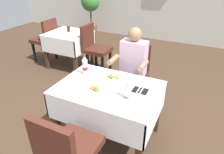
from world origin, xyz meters
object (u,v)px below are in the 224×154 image
Objects in this scene: cola_bottle_primary at (85,66)px; background_chair_right at (95,46)px; plate_near_camera at (96,90)px; background_dining_table at (69,42)px; main_dining_table at (108,99)px; plate_far_diner at (113,77)px; chair_near_camera_side at (67,149)px; background_table_tumbler at (68,29)px; beer_glass_left at (128,90)px; napkin_cutlery_set at (140,90)px; potted_plant_corner at (91,8)px; chair_far_diner_seat at (132,73)px; seated_diner_far at (132,66)px; background_chair_left at (46,38)px.

cola_bottle_primary reaches higher than background_chair_right.
cola_bottle_primary is at bearing 138.35° from plate_near_camera.
cola_bottle_primary reaches higher than background_dining_table.
plate_far_diner is (-0.03, 0.21, 0.19)m from main_dining_table.
chair_near_camera_side is 8.82× the size of background_table_tumbler.
background_dining_table is at bearing 125.96° from chair_near_camera_side.
napkin_cutlery_set is at bearing 69.87° from beer_glass_left.
plate_near_camera is (-0.08, -0.14, 0.19)m from main_dining_table.
plate_far_diner is 0.20× the size of potted_plant_corner.
chair_far_diner_seat is at bearing -34.32° from background_chair_right.
seated_diner_far is at bearing 107.63° from beer_glass_left.
plate_near_camera is at bearing -59.25° from background_chair_right.
background_chair_left and background_chair_right have the same top height.
background_chair_right is (-0.69, 1.41, -0.32)m from cola_bottle_primary.
beer_glass_left is at bearing 3.75° from plate_near_camera.
background_dining_table is 0.65× the size of potted_plant_corner.
background_chair_left is 1.00× the size of background_chair_right.
beer_glass_left is 4.69m from potted_plant_corner.
background_chair_left reaches higher than background_dining_table.
beer_glass_left reaches higher than background_dining_table.
napkin_cutlery_set is (0.36, 0.08, 0.18)m from main_dining_table.
potted_plant_corner is (-1.37, 2.14, 0.30)m from background_chair_right.
plate_far_diner is 0.38m from cola_bottle_primary.
potted_plant_corner reaches higher than plate_near_camera.
plate_near_camera reaches higher than plate_far_diner.
plate_near_camera reaches higher than background_dining_table.
plate_near_camera is 0.44m from cola_bottle_primary.
plate_near_camera is 4.51m from potted_plant_corner.
background_table_tumbler is 0.08× the size of potted_plant_corner.
background_dining_table is (-1.72, 1.55, -0.02)m from main_dining_table.
plate_near_camera is 2.37m from background_dining_table.
chair_near_camera_side is at bearing -61.47° from potted_plant_corner.
plate_far_diner is at bearing 162.05° from napkin_cutlery_set.
cola_bottle_primary is 2.53× the size of background_table_tumbler.
plate_near_camera is 1.98m from background_chair_right.
chair_far_diner_seat is at bearing 86.81° from plate_far_diner.
plate_far_diner is (-0.06, -0.50, 0.06)m from seated_diner_far.
beer_glass_left is at bearing -54.31° from potted_plant_corner.
background_chair_right reaches higher than plate_near_camera.
chair_near_camera_side is at bearing -65.36° from background_chair_right.
seated_diner_far is 5.99× the size of beer_glass_left.
main_dining_table is 0.81m from chair_near_camera_side.
background_chair_right is (-1.09, 1.55, -0.02)m from main_dining_table.
chair_far_diner_seat reaches higher than napkin_cutlery_set.
napkin_cutlery_set is 0.20× the size of background_chair_right.
main_dining_table is 0.93× the size of seated_diner_far.
background_table_tumbler is at bearing 137.02° from main_dining_table.
chair_near_camera_side is 0.81m from beer_glass_left.
main_dining_table is 0.42m from beer_glass_left.
background_table_tumbler is at bearing 140.30° from plate_far_diner.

